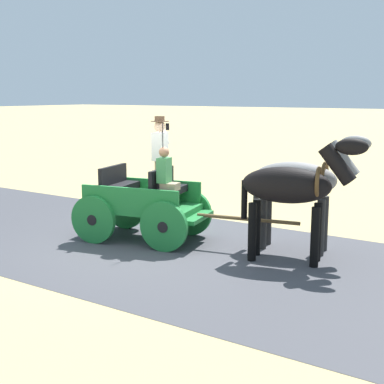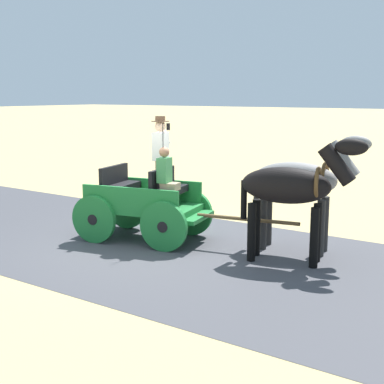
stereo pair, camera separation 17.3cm
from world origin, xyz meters
TOP-DOWN VIEW (x-y plane):
  - ground_plane at (0.00, 0.00)m, footprint 200.00×200.00m
  - road_surface at (0.00, 0.00)m, footprint 5.45×160.00m
  - horse_drawn_carriage at (-0.39, -0.16)m, footprint 1.87×4.51m
  - horse_near_side at (-1.35, 2.73)m, footprint 0.82×2.15m
  - horse_off_side at (-0.62, 2.88)m, footprint 0.93×2.14m

SIDE VIEW (x-z plane):
  - ground_plane at x=0.00m, z-range 0.00..0.00m
  - road_surface at x=0.00m, z-range 0.00..0.01m
  - horse_drawn_carriage at x=-0.39m, z-range -0.43..2.07m
  - horse_near_side at x=-1.35m, z-range 0.22..2.43m
  - horse_off_side at x=-0.62m, z-range 0.22..2.43m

